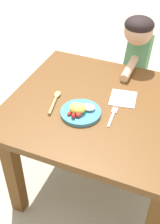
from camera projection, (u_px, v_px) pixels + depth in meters
name	position (u px, v px, depth m)	size (l,w,h in m)	color
ground_plane	(98.00, 185.00, 2.06)	(8.00, 8.00, 0.00)	#B0AC97
dining_table	(102.00, 122.00, 1.70)	(1.02, 0.90, 0.69)	brown
plate	(80.00, 111.00, 1.55)	(0.21, 0.21, 0.07)	teal
fork	(113.00, 115.00, 1.56)	(0.03, 0.19, 0.01)	silver
spoon	(55.00, 100.00, 1.65)	(0.07, 0.21, 0.02)	tan
person	(135.00, 72.00, 2.10)	(0.18, 0.47, 1.00)	#31556A
napkin	(123.00, 98.00, 1.67)	(0.14, 0.15, 0.00)	white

